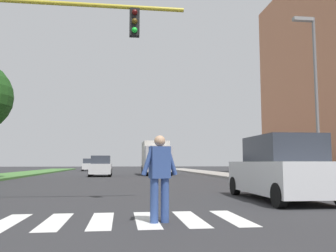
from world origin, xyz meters
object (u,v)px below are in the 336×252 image
Objects in this scene: street_lamp_right at (314,84)px; pedestrian_performer at (160,174)px; sedan_far_horizon at (89,165)px; sedan_midblock at (101,167)px; sedan_distant at (152,166)px; suv_crossing at (281,170)px; truck_box_delivery at (156,157)px.

pedestrian_performer is (-7.65, -7.48, -3.66)m from street_lamp_right.
street_lamp_right is 37.94m from sedan_far_horizon.
sedan_midblock reaches higher than sedan_distant.
street_lamp_right is at bearing 48.22° from suv_crossing.
sedan_distant is at bearing 92.46° from suv_crossing.
street_lamp_right is 28.23m from sedan_distant.
sedan_far_horizon is at bearing 103.29° from suv_crossing.
street_lamp_right is 6.41m from suv_crossing.
sedan_distant is at bearing -44.99° from sedan_far_horizon.
street_lamp_right is at bearing -57.71° from sedan_midblock.
suv_crossing is 20.95m from sedan_midblock.
pedestrian_performer is 25.96m from truck_box_delivery.
truck_box_delivery reaches higher than sedan_distant.
truck_box_delivery is at bearing 26.08° from sedan_midblock.
suv_crossing is at bearing -76.71° from sedan_far_horizon.
truck_box_delivery is (2.42, 25.83, 0.70)m from pedestrian_performer.
pedestrian_performer reaches higher than sedan_far_horizon.
sedan_distant is at bearing 65.64° from sedan_midblock.
sedan_midblock is at bearing -114.36° from sedan_distant.
sedan_far_horizon is 18.78m from truck_box_delivery.
sedan_midblock is (-2.44, 23.46, -0.14)m from pedestrian_performer.
pedestrian_performer is at bearing -83.15° from sedan_far_horizon.
sedan_midblock is (-10.09, 15.97, -3.81)m from street_lamp_right.
sedan_midblock reaches higher than pedestrian_performer.
truck_box_delivery is (-1.73, 22.27, 0.70)m from suv_crossing.
suv_crossing is at bearing -85.55° from truck_box_delivery.
sedan_distant is 0.99× the size of sedan_far_horizon.
suv_crossing is 40.51m from sedan_far_horizon.
street_lamp_right is 4.44× the size of pedestrian_performer.
suv_crossing reaches higher than sedan_far_horizon.
sedan_midblock is 12.71m from sedan_distant.
street_lamp_right is 1.21× the size of truck_box_delivery.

